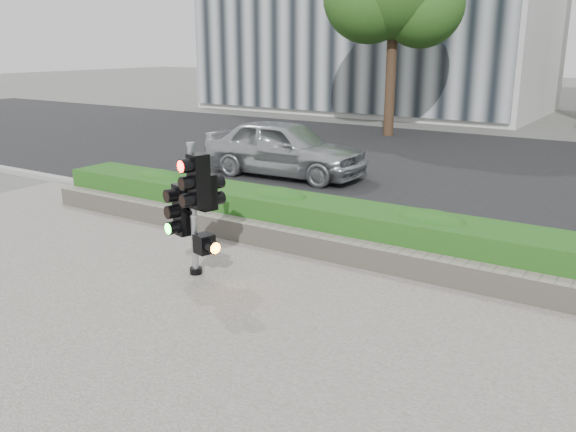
% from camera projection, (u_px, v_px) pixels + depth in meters
% --- Properties ---
extents(ground, '(120.00, 120.00, 0.00)m').
position_uv_depth(ground, '(247.00, 300.00, 7.90)').
color(ground, '#51514C').
rests_on(ground, ground).
extents(sidewalk, '(16.00, 11.00, 0.03)m').
position_uv_depth(sidewalk, '(92.00, 386.00, 5.88)').
color(sidewalk, '#9E9389').
rests_on(sidewalk, ground).
extents(road, '(60.00, 13.00, 0.02)m').
position_uv_depth(road, '(476.00, 170.00, 15.96)').
color(road, black).
rests_on(road, ground).
extents(curb, '(60.00, 0.25, 0.12)m').
position_uv_depth(curb, '(357.00, 234.00, 10.42)').
color(curb, gray).
rests_on(curb, ground).
extents(stone_wall, '(12.00, 0.32, 0.34)m').
position_uv_depth(stone_wall, '(321.00, 246.00, 9.37)').
color(stone_wall, gray).
rests_on(stone_wall, sidewalk).
extents(hedge, '(12.00, 1.00, 0.68)m').
position_uv_depth(hedge, '(341.00, 225.00, 9.85)').
color(hedge, '#348428').
rests_on(hedge, sidewalk).
extents(traffic_signal, '(0.69, 0.56, 1.89)m').
position_uv_depth(traffic_signal, '(196.00, 203.00, 8.43)').
color(traffic_signal, black).
rests_on(traffic_signal, sidewalk).
extents(car_silver, '(4.20, 1.85, 1.41)m').
position_uv_depth(car_silver, '(285.00, 148.00, 15.00)').
color(car_silver, '#A8ACB0').
rests_on(car_silver, road).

